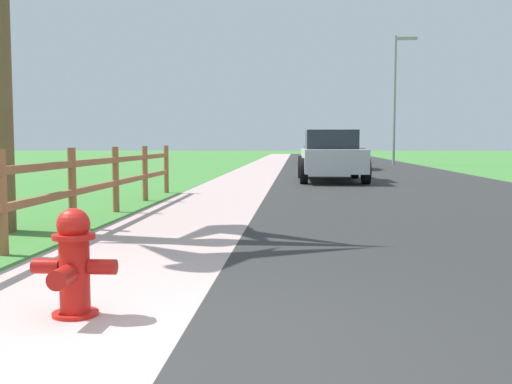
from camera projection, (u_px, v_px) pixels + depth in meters
ground_plane at (282, 168)px, 28.18m from camera, size 120.00×120.00×0.00m
road_asphalt at (355, 167)px, 29.93m from camera, size 7.00×66.00×0.01m
curb_concrete at (223, 166)px, 30.37m from camera, size 6.00×66.00×0.01m
grass_verge at (193, 166)px, 30.47m from camera, size 5.00×66.00×0.00m
fire_hydrant at (73, 263)px, 4.13m from camera, size 0.58×0.48×0.74m
rail_fence at (72, 182)px, 8.33m from camera, size 0.11×12.09×1.11m
parked_suv_silver at (331, 156)px, 18.87m from camera, size 2.04×4.70×1.56m
parked_car_beige at (338, 152)px, 27.56m from camera, size 2.17×4.82×1.52m
parked_car_blue at (323, 149)px, 35.33m from camera, size 2.34×5.08×1.59m
street_lamp at (397, 89)px, 31.87m from camera, size 1.17×0.20×6.68m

